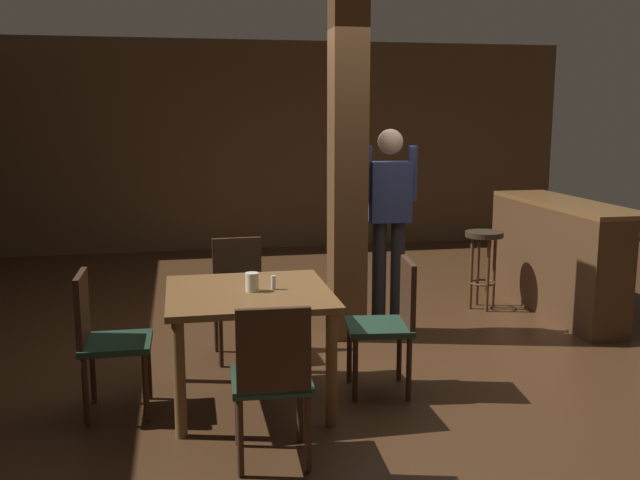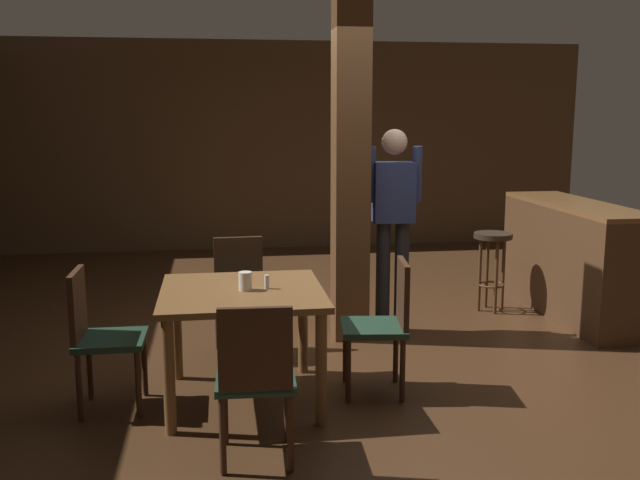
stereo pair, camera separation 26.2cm
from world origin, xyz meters
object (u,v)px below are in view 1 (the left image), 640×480
napkin_cup (252,282)px  standing_person (389,215)px  chair_west (103,335)px  bar_stool_near (484,251)px  salt_shaker (273,282)px  chair_east (390,318)px  chair_north (239,291)px  chair_south (272,375)px  dining_table (249,307)px  bar_counter (555,256)px

napkin_cup → standing_person: standing_person is taller
chair_west → bar_stool_near: 3.76m
salt_shaker → chair_east: bearing=-0.3°
chair_north → chair_south: bearing=-89.5°
napkin_cup → bar_stool_near: 3.01m
dining_table → bar_stool_near: bar_stool_near is taller
chair_west → chair_east: bearing=0.1°
salt_shaker → bar_stool_near: bearing=38.8°
napkin_cup → bar_counter: 3.40m
chair_north → napkin_cup: chair_north is taller
chair_south → salt_shaker: 0.94m
bar_counter → bar_stool_near: size_ratio=2.60×
bar_stool_near → chair_east: bearing=-129.0°
chair_west → chair_south: bearing=-43.3°
dining_table → chair_east: bearing=-0.5°
standing_person → bar_stool_near: standing_person is taller
chair_east → chair_north: (-0.92, 0.94, 0.00)m
dining_table → bar_stool_near: (2.40, 1.80, -0.07)m
salt_shaker → bar_stool_near: salt_shaker is taller
chair_south → chair_east: size_ratio=1.00×
chair_north → salt_shaker: bearing=-81.3°
dining_table → bar_stool_near: bearing=36.8°
salt_shaker → dining_table: bearing=178.8°
chair_south → salt_shaker: chair_south is taller
dining_table → salt_shaker: bearing=-1.2°
chair_south → napkin_cup: 0.91m
chair_south → bar_stool_near: (2.37, 2.69, 0.06)m
chair_east → standing_person: 1.45m
salt_shaker → bar_counter: size_ratio=0.05×
dining_table → standing_person: (1.32, 1.31, 0.37)m
chair_east → bar_counter: (2.07, 1.58, 0.03)m
chair_east → bar_counter: bearing=37.3°
chair_east → chair_west: 1.84m
napkin_cup → chair_east: bearing=1.0°
dining_table → salt_shaker: size_ratio=11.41×
standing_person → bar_counter: (1.70, 0.27, -0.47)m
chair_north → chair_west: same height
chair_west → bar_counter: size_ratio=0.46×
chair_north → bar_counter: bar_counter is taller
chair_west → napkin_cup: 0.97m
chair_north → chair_west: bearing=-134.3°
chair_south → chair_east: bearing=44.2°
chair_south → chair_east: 1.26m
chair_south → salt_shaker: bearing=81.8°
chair_north → dining_table: bearing=-91.0°
dining_table → bar_counter: 3.40m
chair_north → salt_shaker: chair_north is taller
bar_counter → dining_table: bearing=-152.4°
chair_east → chair_west: size_ratio=1.00×
napkin_cup → chair_west: bearing=179.1°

